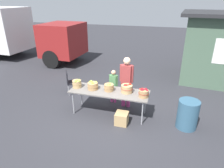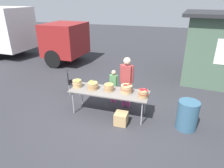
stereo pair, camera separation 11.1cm
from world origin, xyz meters
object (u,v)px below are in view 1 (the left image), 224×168
(apple_basket_green_1, at_px, (93,86))
(apple_basket_red_0, at_px, (127,88))
(market_table, at_px, (109,92))
(child_customer, at_px, (113,84))
(apple_basket_green_2, at_px, (109,87))
(trash_barrel, at_px, (188,114))
(apple_basket_red_1, at_px, (144,93))
(produce_crate, at_px, (122,118))
(box_truck, at_px, (7,31))
(vendor_adult, at_px, (126,79))
(folding_chair, at_px, (71,81))
(apple_basket_green_0, at_px, (77,83))

(apple_basket_green_1, distance_m, apple_basket_red_0, 1.01)
(market_table, relative_size, child_customer, 2.02)
(apple_basket_green_1, xyz_separation_m, apple_basket_red_0, (1.01, 0.07, 0.01))
(apple_basket_green_2, xyz_separation_m, trash_barrel, (2.22, -0.12, -0.46))
(apple_basket_red_1, xyz_separation_m, produce_crate, (-0.52, -0.35, -0.69))
(market_table, bearing_deg, apple_basket_green_2, 113.87)
(apple_basket_green_1, relative_size, child_customer, 0.28)
(apple_basket_green_2, relative_size, box_truck, 0.04)
(market_table, bearing_deg, box_truck, 149.20)
(vendor_adult, height_order, child_customer, vendor_adult)
(folding_chair, relative_size, trash_barrel, 1.08)
(folding_chair, bearing_deg, produce_crate, -153.32)
(apple_basket_red_1, height_order, child_customer, child_customer)
(trash_barrel, bearing_deg, apple_basket_green_2, 177.01)
(apple_basket_green_2, xyz_separation_m, produce_crate, (0.50, -0.45, -0.69))
(box_truck, bearing_deg, produce_crate, -29.02)
(vendor_adult, distance_m, box_truck, 8.63)
(market_table, xyz_separation_m, produce_crate, (0.49, -0.42, -0.54))
(apple_basket_green_0, bearing_deg, apple_basket_red_1, -1.82)
(apple_basket_red_1, xyz_separation_m, child_customer, (-1.08, 0.80, -0.20))
(market_table, height_order, folding_chair, folding_chair)
(apple_basket_red_1, xyz_separation_m, folding_chair, (-2.73, 0.99, -0.36))
(apple_basket_red_1, bearing_deg, market_table, 175.69)
(market_table, bearing_deg, apple_basket_green_1, -179.94)
(apple_basket_green_0, distance_m, box_truck, 7.74)
(apple_basket_green_0, distance_m, vendor_adult, 1.51)
(apple_basket_green_2, height_order, folding_chair, apple_basket_green_2)
(apple_basket_red_1, xyz_separation_m, box_truck, (-8.35, 4.46, 0.62))
(vendor_adult, bearing_deg, produce_crate, 98.89)
(apple_basket_red_1, bearing_deg, apple_basket_green_0, 178.18)
(apple_basket_red_0, distance_m, produce_crate, 0.86)
(apple_basket_red_0, bearing_deg, apple_basket_green_2, -176.19)
(market_table, height_order, apple_basket_red_0, apple_basket_red_0)
(folding_chair, height_order, trash_barrel, folding_chair)
(market_table, bearing_deg, apple_basket_green_0, -179.31)
(trash_barrel, bearing_deg, apple_basket_red_0, 174.94)
(folding_chair, xyz_separation_m, produce_crate, (2.21, -1.34, -0.34))
(vendor_adult, xyz_separation_m, folding_chair, (-2.10, 0.34, -0.45))
(vendor_adult, bearing_deg, trash_barrel, 162.97)
(vendor_adult, bearing_deg, market_table, 59.41)
(child_customer, xyz_separation_m, produce_crate, (0.56, -1.15, -0.50))
(apple_basket_green_0, bearing_deg, apple_basket_green_1, 1.32)
(market_table, distance_m, apple_basket_red_0, 0.53)
(produce_crate, bearing_deg, apple_basket_red_1, 33.71)
(market_table, xyz_separation_m, box_truck, (-7.35, 4.38, 0.78))
(apple_basket_green_1, distance_m, produce_crate, 1.28)
(child_customer, bearing_deg, produce_crate, 121.47)
(child_customer, bearing_deg, folding_chair, -1.02)
(apple_basket_green_0, xyz_separation_m, apple_basket_red_1, (2.01, -0.06, -0.01))
(apple_basket_green_0, height_order, child_customer, child_customer)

